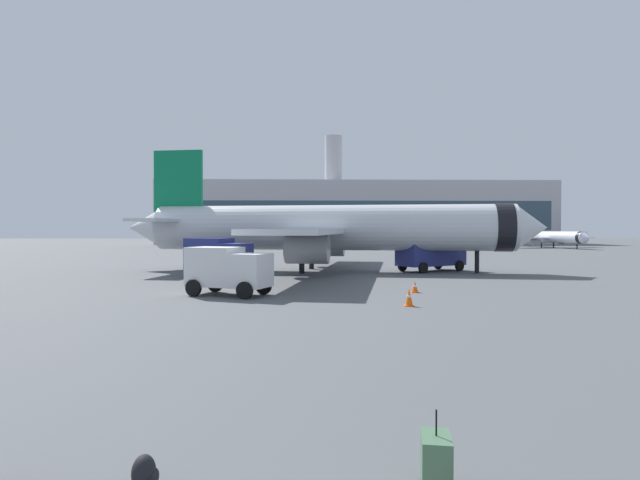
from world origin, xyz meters
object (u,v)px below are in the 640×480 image
Objects in this scene: service_truck at (218,255)px; airplane_at_gate at (327,228)px; airplane_taxiing at (551,237)px; safety_cone_mid at (415,287)px; safety_cone_near at (409,297)px; safety_cone_far at (264,267)px; rolling_suitcase at (436,461)px; traveller_backpack at (145,473)px; cargo_van at (228,269)px; fuel_truck at (430,250)px.

airplane_at_gate is at bearing 29.73° from service_truck.
airplane_taxiing is 79.58m from service_truck.
airplane_at_gate is 15.72m from safety_cone_mid.
safety_cone_near is at bearing -104.89° from safety_cone_mid.
airplane_taxiing is at bearing 46.41° from safety_cone_far.
service_truck is 16.19m from safety_cone_mid.
traveller_backpack is (-3.99, 0.10, -0.16)m from rolling_suitcase.
rolling_suitcase is (-4.40, -22.00, 0.08)m from safety_cone_mid.
safety_cone_near is 1.29× the size of safety_cone_mid.
safety_cone_mid is (12.72, -9.93, -1.30)m from service_truck.
safety_cone_mid is (10.35, 0.98, -1.14)m from cargo_van.
safety_cone_near is (2.93, -19.90, -3.26)m from airplane_at_gate.
airplane_taxiing is 86.53m from cargo_van.
safety_cone_near is at bearing -81.63° from airplane_at_gate.
traveller_backpack is at bearing -109.35° from fuel_truck.
fuel_truck is at bearing 76.43° from rolling_suitcase.
safety_cone_mid is 1.32× the size of traveller_backpack.
cargo_van is at bearing -133.41° from fuel_truck.
service_truck is (-53.58, -58.83, -0.46)m from airplane_taxiing.
airplane_at_gate is 36.88m from rolling_suitcase.
safety_cone_far is 37.51m from traveller_backpack.
safety_cone_near is at bearing -68.00° from safety_cone_far.
airplane_taxiing is at bearing 53.71° from cargo_van.
safety_cone_far is at bearing 112.00° from safety_cone_near.
airplane_at_gate reaches higher than safety_cone_near.
fuel_truck is 14.31m from safety_cone_far.
safety_cone_near is (11.35, -15.09, -1.21)m from service_truck.
airplane_taxiing is 18.26× the size of rolling_suitcase.
cargo_van is 10.46m from safety_cone_mid.
safety_cone_near is 1.69× the size of traveller_backpack.
cargo_van reaches higher than traveller_backpack.
airplane_taxiing is at bearing 60.26° from safety_cone_near.
service_truck is at bearing 126.96° from safety_cone_near.
fuel_truck is 37.73m from rolling_suitcase.
traveller_backpack is at bearing 178.50° from rolling_suitcase.
airplane_at_gate reaches higher than rolling_suitcase.
airplane_at_gate reaches higher than traveller_backpack.
service_truck is at bearing 142.03° from safety_cone_mid.
rolling_suitcase is (-45.26, -90.76, -1.68)m from airplane_taxiing.
service_truck is at bearing 104.61° from rolling_suitcase.
fuel_truck is at bearing -3.78° from safety_cone_far.
airplane_taxiing is at bearing 56.06° from fuel_truck.
safety_cone_near is 5.34m from safety_cone_mid.
service_truck is 0.83× the size of fuel_truck.
airplane_taxiing is 101.43m from rolling_suitcase.
rolling_suitcase is (5.95, -21.01, -1.06)m from cargo_van.
safety_cone_mid is at bearing 75.11° from safety_cone_near.
cargo_van reaches higher than safety_cone_near.
safety_cone_mid is 1.06× the size of safety_cone_far.
airplane_taxiing is at bearing 50.11° from airplane_at_gate.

